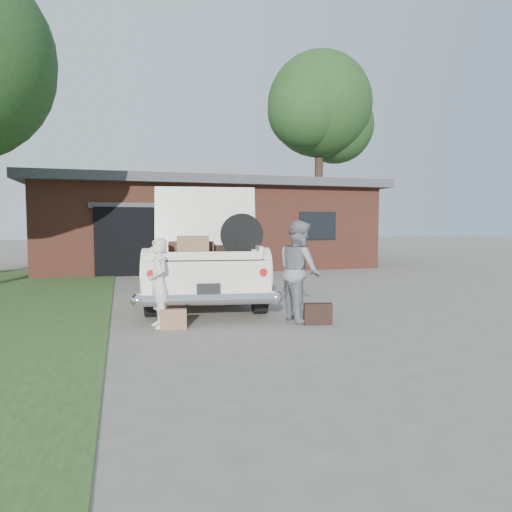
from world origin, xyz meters
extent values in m
plane|color=gray|center=(0.00, 0.00, 0.00)|extent=(90.00, 90.00, 0.00)
cube|color=brown|center=(1.00, 11.50, 1.50)|extent=(12.00, 7.00, 3.00)
cube|color=#4C4C51|center=(1.00, 11.50, 3.15)|extent=(12.80, 7.80, 0.30)
cube|color=black|center=(-1.50, 8.05, 1.10)|extent=(3.20, 0.30, 2.20)
cube|color=#4C4C51|center=(-1.50, 7.98, 2.25)|extent=(3.50, 0.12, 0.18)
cube|color=black|center=(4.50, 7.98, 1.60)|extent=(1.40, 0.08, 1.00)
cylinder|color=#38281E|center=(7.98, 15.63, 3.20)|extent=(0.44, 0.44, 6.39)
sphere|color=#274D20|center=(7.98, 15.63, 7.99)|extent=(5.52, 5.52, 5.52)
sphere|color=#274D20|center=(9.23, 16.19, 7.08)|extent=(4.14, 4.14, 4.14)
sphere|color=#274D20|center=(6.88, 14.94, 7.42)|extent=(3.86, 3.86, 3.86)
cube|color=silver|center=(-0.52, 2.95, 0.69)|extent=(2.92, 5.81, 0.72)
cube|color=#B1B09C|center=(-0.47, 3.28, 1.33)|extent=(2.15, 2.47, 0.58)
cube|color=black|center=(-0.31, 4.33, 1.31)|extent=(1.72, 0.35, 0.49)
cube|color=black|center=(-0.63, 2.24, 1.31)|extent=(1.72, 0.35, 0.49)
cylinder|color=black|center=(-1.77, 1.23, 0.37)|extent=(0.35, 0.76, 0.73)
cylinder|color=black|center=(0.17, 0.94, 0.37)|extent=(0.35, 0.76, 0.73)
cylinder|color=black|center=(-1.20, 4.97, 0.37)|extent=(0.35, 0.76, 0.73)
cylinder|color=black|center=(0.73, 4.68, 0.37)|extent=(0.35, 0.76, 0.73)
cylinder|color=silver|center=(-0.94, 0.15, 0.44)|extent=(2.28, 0.54, 0.20)
cylinder|color=#A5140F|center=(-1.83, 0.36, 0.87)|extent=(0.15, 0.13, 0.13)
cylinder|color=#A5140F|center=(-0.03, 0.09, 0.87)|extent=(0.15, 0.13, 0.13)
cube|color=black|center=(-0.95, 0.13, 0.61)|extent=(0.38, 0.08, 0.19)
cube|color=black|center=(-0.83, 0.86, 1.08)|extent=(1.89, 1.47, 0.04)
cube|color=silver|center=(-1.71, 1.00, 1.19)|extent=(0.25, 1.22, 0.20)
cube|color=silver|center=(0.04, 0.73, 1.19)|extent=(0.25, 1.22, 0.20)
cube|color=silver|center=(-0.93, 0.26, 1.15)|extent=(1.77, 0.33, 0.13)
cube|color=silver|center=(-0.76, 1.35, 1.73)|extent=(1.89, 0.56, 1.26)
cube|color=#41251C|center=(-1.09, 0.96, 1.23)|extent=(0.85, 0.62, 0.25)
cube|color=brown|center=(-1.12, 0.55, 1.28)|extent=(0.57, 0.42, 0.37)
cube|color=black|center=(-0.58, 0.99, 1.19)|extent=(0.62, 0.46, 0.18)
cylinder|color=black|center=(-0.23, 0.72, 1.48)|extent=(0.77, 0.29, 0.75)
imported|color=silver|center=(-1.72, 0.30, 0.72)|extent=(0.46, 0.59, 1.44)
imported|color=gray|center=(0.64, 0.15, 0.86)|extent=(0.71, 0.89, 1.73)
cube|color=#96674C|center=(-1.52, 0.10, 0.16)|extent=(0.42, 0.17, 0.32)
cube|color=black|center=(0.82, -0.25, 0.18)|extent=(0.48, 0.25, 0.36)
camera|label=1|loc=(-2.29, -7.11, 1.67)|focal=32.00mm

